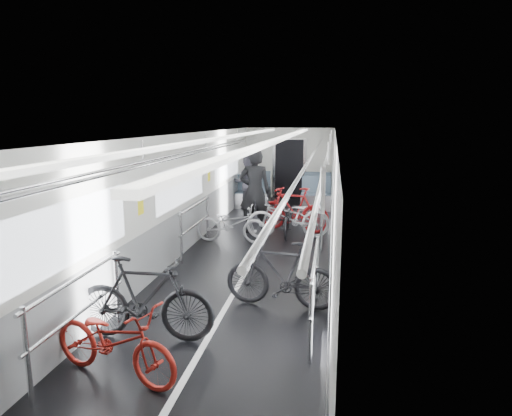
{
  "coord_description": "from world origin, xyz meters",
  "views": [
    {
      "loc": [
        1.46,
        -8.58,
        2.67
      ],
      "look_at": [
        0.0,
        0.11,
        0.96
      ],
      "focal_mm": 32.0,
      "sensor_mm": 36.0,
      "label": 1
    }
  ],
  "objects_px": {
    "bike_left_near": "(114,341)",
    "bike_right_near": "(282,274)",
    "bike_right_mid": "(288,217)",
    "bike_left_mid": "(144,299)",
    "person_seated": "(247,182)",
    "bike_left_far": "(232,224)",
    "bike_right_far": "(293,209)",
    "bike_aisle": "(288,218)",
    "person_standing": "(255,191)"
  },
  "relations": [
    {
      "from": "bike_left_near",
      "to": "bike_aisle",
      "type": "xyz_separation_m",
      "value": [
        1.18,
        6.32,
        -0.01
      ]
    },
    {
      "from": "bike_left_mid",
      "to": "bike_aisle",
      "type": "xyz_separation_m",
      "value": [
        1.21,
        5.45,
        -0.12
      ]
    },
    {
      "from": "bike_left_mid",
      "to": "bike_right_near",
      "type": "bearing_deg",
      "value": -52.42
    },
    {
      "from": "bike_right_near",
      "to": "bike_aisle",
      "type": "xyz_separation_m",
      "value": [
        -0.33,
        4.19,
        -0.09
      ]
    },
    {
      "from": "bike_left_far",
      "to": "bike_aisle",
      "type": "relative_size",
      "value": 1.04
    },
    {
      "from": "bike_aisle",
      "to": "bike_left_near",
      "type": "bearing_deg",
      "value": -103.48
    },
    {
      "from": "bike_left_near",
      "to": "person_seated",
      "type": "bearing_deg",
      "value": 19.12
    },
    {
      "from": "bike_right_mid",
      "to": "bike_left_mid",
      "type": "bearing_deg",
      "value": -26.75
    },
    {
      "from": "bike_left_mid",
      "to": "person_standing",
      "type": "bearing_deg",
      "value": -5.92
    },
    {
      "from": "bike_left_mid",
      "to": "person_standing",
      "type": "relative_size",
      "value": 0.87
    },
    {
      "from": "bike_left_far",
      "to": "bike_right_mid",
      "type": "relative_size",
      "value": 0.84
    },
    {
      "from": "bike_left_far",
      "to": "bike_right_far",
      "type": "bearing_deg",
      "value": -44.12
    },
    {
      "from": "bike_left_mid",
      "to": "bike_aisle",
      "type": "height_order",
      "value": "bike_left_mid"
    },
    {
      "from": "bike_right_near",
      "to": "bike_right_mid",
      "type": "xyz_separation_m",
      "value": [
        -0.28,
        3.9,
        0.0
      ]
    },
    {
      "from": "bike_right_near",
      "to": "bike_left_far",
      "type": "bearing_deg",
      "value": -150.23
    },
    {
      "from": "bike_right_far",
      "to": "bike_right_mid",
      "type": "bearing_deg",
      "value": 13.15
    },
    {
      "from": "bike_left_near",
      "to": "bike_aisle",
      "type": "height_order",
      "value": "bike_left_near"
    },
    {
      "from": "bike_left_near",
      "to": "bike_left_mid",
      "type": "height_order",
      "value": "bike_left_mid"
    },
    {
      "from": "bike_right_near",
      "to": "person_seated",
      "type": "height_order",
      "value": "person_seated"
    },
    {
      "from": "bike_left_near",
      "to": "bike_left_mid",
      "type": "bearing_deg",
      "value": 19.28
    },
    {
      "from": "bike_left_near",
      "to": "person_seated",
      "type": "xyz_separation_m",
      "value": [
        -0.36,
        9.35,
        0.39
      ]
    },
    {
      "from": "bike_aisle",
      "to": "person_seated",
      "type": "xyz_separation_m",
      "value": [
        -1.54,
        3.03,
        0.4
      ]
    },
    {
      "from": "bike_right_mid",
      "to": "bike_aisle",
      "type": "xyz_separation_m",
      "value": [
        -0.05,
        0.29,
        -0.09
      ]
    },
    {
      "from": "bike_right_mid",
      "to": "person_standing",
      "type": "relative_size",
      "value": 0.94
    },
    {
      "from": "bike_right_mid",
      "to": "person_standing",
      "type": "xyz_separation_m",
      "value": [
        -0.84,
        0.39,
        0.51
      ]
    },
    {
      "from": "bike_right_far",
      "to": "bike_aisle",
      "type": "relative_size",
      "value": 1.18
    },
    {
      "from": "bike_right_near",
      "to": "bike_right_mid",
      "type": "distance_m",
      "value": 3.91
    },
    {
      "from": "bike_left_near",
      "to": "bike_right_near",
      "type": "distance_m",
      "value": 2.61
    },
    {
      "from": "bike_left_mid",
      "to": "bike_left_far",
      "type": "distance_m",
      "value": 4.61
    },
    {
      "from": "bike_left_far",
      "to": "person_seated",
      "type": "bearing_deg",
      "value": 6.97
    },
    {
      "from": "person_standing",
      "to": "person_seated",
      "type": "distance_m",
      "value": 3.03
    },
    {
      "from": "bike_right_near",
      "to": "bike_right_far",
      "type": "height_order",
      "value": "bike_right_far"
    },
    {
      "from": "bike_left_near",
      "to": "bike_left_far",
      "type": "xyz_separation_m",
      "value": [
        0.03,
        5.48,
        0.0
      ]
    },
    {
      "from": "bike_right_far",
      "to": "person_seated",
      "type": "distance_m",
      "value": 3.11
    },
    {
      "from": "bike_left_far",
      "to": "person_seated",
      "type": "distance_m",
      "value": 3.91
    },
    {
      "from": "bike_right_mid",
      "to": "person_seated",
      "type": "relative_size",
      "value": 1.17
    },
    {
      "from": "bike_right_far",
      "to": "person_seated",
      "type": "xyz_separation_m",
      "value": [
        -1.64,
        2.63,
        0.26
      ]
    },
    {
      "from": "bike_left_near",
      "to": "bike_right_far",
      "type": "relative_size",
      "value": 0.88
    },
    {
      "from": "bike_left_near",
      "to": "person_standing",
      "type": "relative_size",
      "value": 0.79
    },
    {
      "from": "bike_left_mid",
      "to": "bike_left_near",
      "type": "bearing_deg",
      "value": -179.26
    },
    {
      "from": "bike_right_far",
      "to": "person_standing",
      "type": "height_order",
      "value": "person_standing"
    },
    {
      "from": "bike_left_far",
      "to": "bike_left_mid",
      "type": "bearing_deg",
      "value": -179.43
    },
    {
      "from": "bike_left_mid",
      "to": "bike_right_far",
      "type": "height_order",
      "value": "bike_right_far"
    },
    {
      "from": "bike_left_far",
      "to": "bike_right_far",
      "type": "height_order",
      "value": "bike_right_far"
    },
    {
      "from": "person_seated",
      "to": "bike_right_mid",
      "type": "bearing_deg",
      "value": 103.68
    },
    {
      "from": "bike_left_far",
      "to": "person_standing",
      "type": "distance_m",
      "value": 1.16
    },
    {
      "from": "bike_left_near",
      "to": "bike_left_far",
      "type": "height_order",
      "value": "same"
    },
    {
      "from": "bike_left_far",
      "to": "bike_right_near",
      "type": "distance_m",
      "value": 3.67
    },
    {
      "from": "bike_right_near",
      "to": "person_seated",
      "type": "bearing_deg",
      "value": -159.59
    },
    {
      "from": "bike_right_mid",
      "to": "person_seated",
      "type": "xyz_separation_m",
      "value": [
        -1.58,
        3.32,
        0.31
      ]
    }
  ]
}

